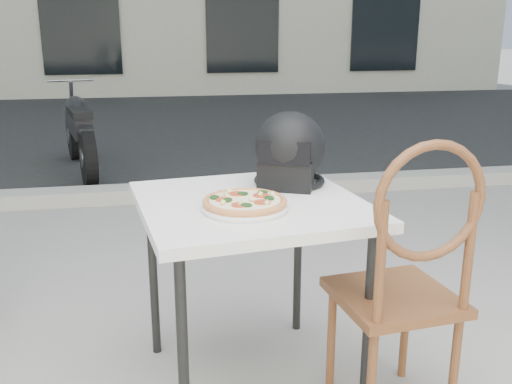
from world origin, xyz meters
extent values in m
cube|color=black|center=(0.00, 7.00, 0.00)|extent=(30.00, 8.00, 0.00)
cube|color=#9C9892|center=(0.00, 3.00, 0.06)|extent=(30.00, 0.25, 0.12)
cube|color=black|center=(-1.70, 10.98, 1.60)|extent=(1.60, 0.08, 2.20)
cube|color=black|center=(1.70, 10.98, 1.60)|extent=(1.60, 0.08, 2.20)
cube|color=black|center=(5.00, 10.98, 1.60)|extent=(1.60, 0.08, 2.20)
cube|color=white|center=(-0.03, 0.27, 0.76)|extent=(0.92, 0.92, 0.04)
cylinder|color=black|center=(-0.32, -0.11, 0.37)|extent=(0.04, 0.04, 0.74)
cylinder|color=black|center=(0.35, -0.02, 0.37)|extent=(0.04, 0.04, 0.74)
cylinder|color=black|center=(-0.41, 0.56, 0.37)|extent=(0.04, 0.04, 0.74)
cylinder|color=black|center=(0.26, 0.65, 0.37)|extent=(0.04, 0.04, 0.74)
cylinder|color=white|center=(-0.07, 0.15, 0.78)|extent=(0.34, 0.34, 0.01)
torus|color=white|center=(-0.07, 0.15, 0.79)|extent=(0.36, 0.36, 0.02)
cylinder|color=#CD844B|center=(-0.07, 0.15, 0.80)|extent=(0.37, 0.37, 0.01)
torus|color=#CD844B|center=(-0.07, 0.15, 0.81)|extent=(0.38, 0.38, 0.02)
cylinder|color=red|center=(-0.07, 0.15, 0.81)|extent=(0.33, 0.33, 0.00)
cylinder|color=#FFF2C3|center=(-0.07, 0.15, 0.81)|extent=(0.32, 0.32, 0.00)
cylinder|color=#B83D20|center=(-0.01, 0.18, 0.82)|extent=(0.07, 0.07, 0.00)
cylinder|color=#B83D20|center=(-0.09, 0.22, 0.82)|extent=(0.07, 0.07, 0.00)
cylinder|color=#B83D20|center=(-0.15, 0.15, 0.82)|extent=(0.07, 0.07, 0.00)
cylinder|color=#B83D20|center=(-0.10, 0.08, 0.82)|extent=(0.07, 0.07, 0.00)
cylinder|color=#B83D20|center=(-0.02, 0.10, 0.82)|extent=(0.07, 0.07, 0.00)
ellipsoid|color=#133312|center=(-0.07, 0.21, 0.82)|extent=(0.05, 0.04, 0.01)
ellipsoid|color=#133312|center=(-0.14, 0.14, 0.82)|extent=(0.05, 0.05, 0.01)
ellipsoid|color=#133312|center=(0.01, 0.14, 0.82)|extent=(0.05, 0.05, 0.01)
ellipsoid|color=#133312|center=(-0.08, 0.07, 0.82)|extent=(0.05, 0.05, 0.01)
ellipsoid|color=#133312|center=(0.01, 0.22, 0.82)|extent=(0.05, 0.05, 0.01)
ellipsoid|color=#133312|center=(-0.18, 0.18, 0.82)|extent=(0.04, 0.05, 0.01)
cylinder|color=#E1D28A|center=(-0.05, 0.12, 0.82)|extent=(0.02, 0.03, 0.02)
cylinder|color=#E1D28A|center=(-0.14, 0.20, 0.82)|extent=(0.03, 0.02, 0.02)
cylinder|color=#E1D28A|center=(-0.01, 0.18, 0.82)|extent=(0.03, 0.03, 0.02)
cylinder|color=#E1D28A|center=(-0.12, 0.24, 0.82)|extent=(0.02, 0.03, 0.02)
cylinder|color=#E1D28A|center=(-0.01, 0.08, 0.82)|extent=(0.02, 0.02, 0.02)
cylinder|color=#E1D28A|center=(-0.16, 0.10, 0.82)|extent=(0.03, 0.03, 0.02)
cylinder|color=#E1D28A|center=(0.03, 0.17, 0.82)|extent=(0.02, 0.03, 0.02)
cylinder|color=#E1D28A|center=(-0.10, 0.08, 0.82)|extent=(0.02, 0.02, 0.02)
ellipsoid|color=black|center=(0.17, 0.47, 0.93)|extent=(0.39, 0.40, 0.30)
cube|color=black|center=(0.13, 0.39, 0.84)|extent=(0.24, 0.19, 0.12)
torus|color=black|center=(0.17, 0.47, 0.79)|extent=(0.39, 0.39, 0.03)
cube|color=black|center=(0.12, 0.35, 0.93)|extent=(0.20, 0.12, 0.09)
cube|color=brown|center=(0.45, 0.00, 0.46)|extent=(0.45, 0.45, 0.04)
cylinder|color=brown|center=(0.60, 0.18, 0.23)|extent=(0.04, 0.04, 0.45)
cylinder|color=brown|center=(0.27, 0.15, 0.23)|extent=(0.04, 0.04, 0.45)
cylinder|color=brown|center=(0.63, -0.14, 0.23)|extent=(0.04, 0.04, 0.45)
cylinder|color=brown|center=(0.63, -0.15, 0.68)|extent=(0.04, 0.04, 0.43)
cylinder|color=brown|center=(0.31, -0.19, 0.68)|extent=(0.04, 0.04, 0.43)
torus|color=brown|center=(0.47, -0.17, 0.87)|extent=(0.40, 0.08, 0.40)
cylinder|color=black|center=(-1.23, 4.79, 0.27)|extent=(0.22, 0.55, 0.54)
cylinder|color=slate|center=(-1.23, 4.79, 0.27)|extent=(0.16, 0.20, 0.18)
cylinder|color=black|center=(-0.96, 3.55, 0.27)|extent=(0.22, 0.55, 0.54)
cylinder|color=slate|center=(-0.96, 3.55, 0.27)|extent=(0.16, 0.20, 0.18)
cube|color=black|center=(-1.10, 4.17, 0.50)|extent=(0.36, 0.96, 0.20)
ellipsoid|color=black|center=(-1.12, 4.30, 0.65)|extent=(0.28, 0.41, 0.20)
cube|color=black|center=(-1.04, 3.90, 0.63)|extent=(0.27, 0.48, 0.07)
cylinder|color=slate|center=(-1.22, 4.72, 0.56)|extent=(0.10, 0.29, 0.65)
cylinder|color=slate|center=(-1.19, 4.61, 0.89)|extent=(0.47, 0.13, 0.03)
cube|color=black|center=(-0.96, 3.57, 0.53)|extent=(0.17, 0.22, 0.05)
camera|label=1|loc=(-0.39, -1.76, 1.39)|focal=40.00mm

